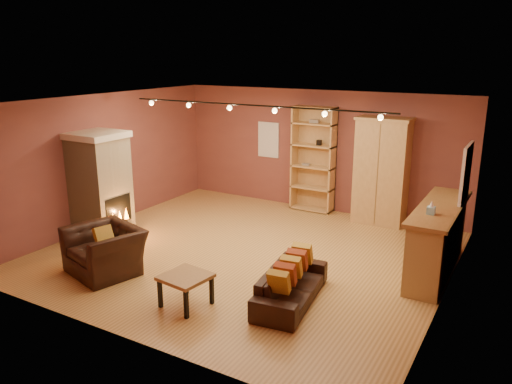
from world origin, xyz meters
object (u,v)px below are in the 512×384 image
Objects in this scene: fireplace at (101,185)px; bookcase at (314,158)px; bar_counter at (437,239)px; loveseat at (291,279)px; armoire at (381,171)px; armchair at (104,243)px; coffee_table at (186,280)px.

bookcase reaches higher than fireplace.
bar_counter reaches higher than loveseat.
bar_counter is at bearing -34.81° from bookcase.
bookcase reaches higher than bar_counter.
armoire is (4.65, 3.56, 0.10)m from fireplace.
armchair is (1.39, -1.29, -0.54)m from fireplace.
armoire is 4.29m from loveseat.
armoire reaches higher than loveseat.
fireplace is at bearing 152.94° from armchair.
fireplace is 4.68m from loveseat.
armoire is 5.34m from coffee_table.
armchair is (-3.18, -0.64, 0.16)m from loveseat.
armoire reaches higher than armchair.
loveseat is at bearing 27.12° from armchair.
fireplace is at bearing -142.61° from armoire.
bar_counter is at bearing 45.82° from coffee_table.
fireplace is at bearing 74.21° from loveseat.
loveseat is at bearing 34.91° from coffee_table.
coffee_table is at bearing 117.29° from loveseat.
bookcase is 1.37× the size of loveseat.
bar_counter is 1.82× the size of armchair.
loveseat is at bearing -8.17° from fireplace.
coffee_table is at bearing -86.95° from bookcase.
armchair is at bearing -107.95° from bookcase.
armoire is at bearing 75.13° from coffee_table.
coffee_table is (-1.36, -5.11, -0.75)m from armoire.
loveseat is at bearing -91.04° from armoire.
armoire is 2.67m from bar_counter.
bar_counter is 5.59m from armchair.
bar_counter is 1.38× the size of loveseat.
bar_counter reaches higher than armchair.
armoire reaches higher than coffee_table.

